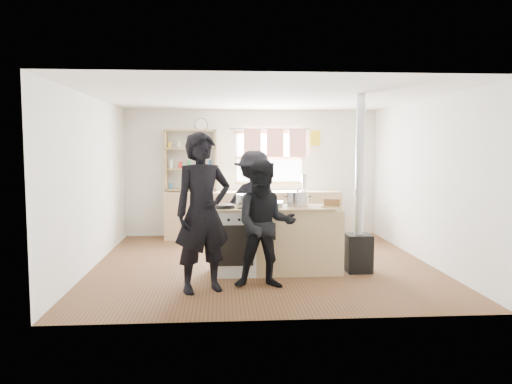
# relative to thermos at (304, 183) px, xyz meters

# --- Properties ---
(ground) EXTENTS (5.00, 5.00, 0.01)m
(ground) POSITION_rel_thermos_xyz_m (-1.00, -2.22, -1.06)
(ground) COLOR brown
(ground) RESTS_ON ground
(back_counter) EXTENTS (3.40, 0.55, 0.90)m
(back_counter) POSITION_rel_thermos_xyz_m (-1.00, 0.00, -0.60)
(back_counter) COLOR tan
(back_counter) RESTS_ON ground
(shelving_unit) EXTENTS (1.00, 0.28, 1.20)m
(shelving_unit) POSITION_rel_thermos_xyz_m (-2.20, 0.12, 0.46)
(shelving_unit) COLOR tan
(shelving_unit) RESTS_ON back_counter
(thermos) EXTENTS (0.10, 0.10, 0.31)m
(thermos) POSITION_rel_thermos_xyz_m (0.00, 0.00, 0.00)
(thermos) COLOR silver
(thermos) RESTS_ON back_counter
(cooking_island) EXTENTS (1.97, 0.64, 0.93)m
(cooking_island) POSITION_rel_thermos_xyz_m (-0.86, -2.77, -0.59)
(cooking_island) COLOR white
(cooking_island) RESTS_ON ground
(skillet_greens) EXTENTS (0.34, 0.34, 0.05)m
(skillet_greens) POSITION_rel_thermos_xyz_m (-1.58, -2.85, -0.10)
(skillet_greens) COLOR black
(skillet_greens) RESTS_ON cooking_island
(roast_tray) EXTENTS (0.41, 0.34, 0.07)m
(roast_tray) POSITION_rel_thermos_xyz_m (-0.94, -2.70, -0.09)
(roast_tray) COLOR silver
(roast_tray) RESTS_ON cooking_island
(stockpot_stove) EXTENTS (0.23, 0.23, 0.19)m
(stockpot_stove) POSITION_rel_thermos_xyz_m (-1.30, -2.61, -0.04)
(stockpot_stove) COLOR silver
(stockpot_stove) RESTS_ON cooking_island
(stockpot_counter) EXTENTS (0.32, 0.32, 0.23)m
(stockpot_counter) POSITION_rel_thermos_xyz_m (-0.54, -2.71, -0.02)
(stockpot_counter) COLOR #B2B2B5
(stockpot_counter) RESTS_ON cooking_island
(bread_board) EXTENTS (0.33, 0.29, 0.12)m
(bread_board) POSITION_rel_thermos_xyz_m (-0.09, -2.87, -0.07)
(bread_board) COLOR tan
(bread_board) RESTS_ON cooking_island
(flue_heater) EXTENTS (0.35, 0.35, 2.50)m
(flue_heater) POSITION_rel_thermos_xyz_m (0.31, -2.82, -0.41)
(flue_heater) COLOR black
(flue_heater) RESTS_ON ground
(person_near_left) EXTENTS (0.83, 0.70, 1.94)m
(person_near_left) POSITION_rel_thermos_xyz_m (-1.84, -3.63, -0.08)
(person_near_left) COLOR black
(person_near_left) RESTS_ON ground
(person_near_right) EXTENTS (0.80, 0.64, 1.60)m
(person_near_right) POSITION_rel_thermos_xyz_m (-1.08, -3.52, -0.26)
(person_near_right) COLOR black
(person_near_right) RESTS_ON ground
(person_far) EXTENTS (1.13, 0.68, 1.71)m
(person_far) POSITION_rel_thermos_xyz_m (-1.10, -1.80, -0.20)
(person_far) COLOR black
(person_far) RESTS_ON ground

